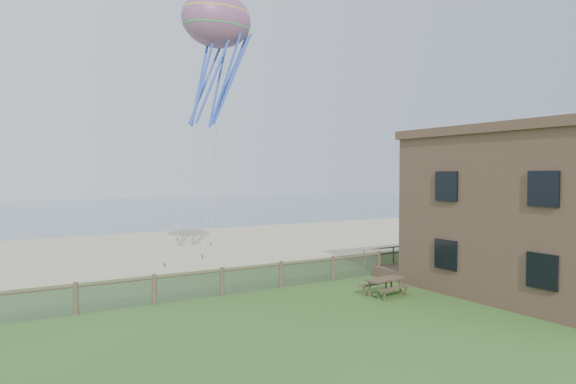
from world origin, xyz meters
The scene contains 7 objects.
ground centered at (0.00, 0.00, 0.00)m, with size 160.00×160.00×0.00m, color #35571D.
sand_beach centered at (0.00, 22.00, 0.00)m, with size 72.00×20.00×0.02m, color tan.
ocean centered at (0.00, 66.00, 0.00)m, with size 160.00×68.00×0.02m, color slate.
chainlink_fence centered at (0.00, 6.00, 0.55)m, with size 36.20×0.20×1.25m, color brown, non-canonical shape.
motel_deck centered at (13.00, 5.00, 0.25)m, with size 15.00×2.00×0.50m, color brown.
picnic_table centered at (3.16, 2.35, 0.39)m, with size 1.87×1.41×0.79m, color brown, non-canonical shape.
octopus_kite centered at (-1.05, 11.01, 11.59)m, with size 3.70×2.61×7.62m, color #FF5728, non-canonical shape.
Camera 1 is at (-12.03, -14.61, 5.33)m, focal length 32.00 mm.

